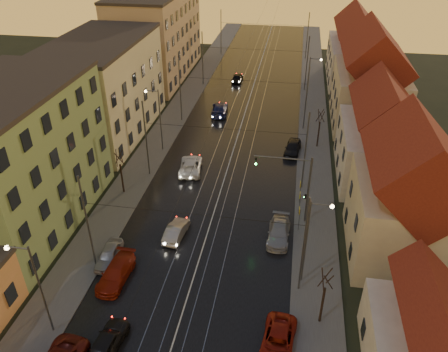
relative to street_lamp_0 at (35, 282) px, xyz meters
The scene contains 42 objects.
road 39.38m from the street_lamp_0, 76.53° to the left, with size 16.00×120.00×0.04m, color black.
sidewalk_left 38.31m from the street_lamp_0, 91.35° to the left, with size 4.00×120.00×0.15m, color #4C4C4C.
sidewalk_right 42.80m from the street_lamp_0, 63.31° to the left, with size 4.00×120.00×0.15m, color #4C4C4C.
tram_rail_0 38.92m from the street_lamp_0, 79.70° to the left, with size 0.06×120.00×0.03m, color gray.
tram_rail_1 39.20m from the street_lamp_0, 77.63° to the left, with size 0.06×120.00×0.03m, color gray.
tram_rail_2 39.56m from the street_lamp_0, 75.43° to the left, with size 0.06×120.00×0.03m, color gray.
tram_rail_3 39.94m from the street_lamp_0, 73.43° to the left, with size 0.06×120.00×0.03m, color gray.
apartment_left_1 14.73m from the street_lamp_0, 124.98° to the left, with size 10.00×18.00×13.00m, color #718F5B.
apartment_left_2 33.10m from the street_lamp_0, 104.70° to the left, with size 10.00×20.00×12.00m, color beige.
apartment_left_3 56.67m from the street_lamp_0, 98.53° to the left, with size 10.00×24.00×14.00m, color tan.
house_right_1 29.17m from the street_lamp_0, 26.47° to the left, with size 8.67×10.20×10.80m.
house_right_2 36.84m from the street_lamp_0, 44.89° to the left, with size 9.18×12.24×9.20m.
house_right_3 48.61m from the street_lamp_0, 57.52° to the left, with size 9.18×14.28×11.50m.
house_right_4 64.52m from the street_lamp_0, 66.13° to the left, with size 9.18×16.32×10.00m.
catenary_pole_l_1 7.03m from the street_lamp_0, 85.88° to the left, with size 0.16×0.16×9.00m, color #595B60.
catenary_pole_r_1 19.04m from the street_lamp_0, 21.57° to the left, with size 0.16×0.16×9.00m, color #595B60.
catenary_pole_l_2 22.01m from the street_lamp_0, 88.69° to the left, with size 0.16×0.16×9.00m, color #595B60.
catenary_pole_r_2 28.24m from the street_lamp_0, 51.17° to the left, with size 0.16×0.16×9.00m, color #595B60.
catenary_pole_l_3 37.01m from the street_lamp_0, 89.22° to the left, with size 0.16×0.16×9.00m, color #595B60.
catenary_pole_r_3 41.02m from the street_lamp_0, 64.43° to the left, with size 0.16×0.16×9.00m, color #595B60.
catenary_pole_l_4 52.00m from the street_lamp_0, 89.44° to the left, with size 0.16×0.16×9.00m, color #595B60.
catenary_pole_r_4 54.93m from the street_lamp_0, 71.20° to the left, with size 0.16×0.16×9.00m, color #595B60.
catenary_pole_l_5 70.00m from the street_lamp_0, 89.59° to the left, with size 0.16×0.16×9.00m, color #595B60.
catenary_pole_r_5 72.21m from the street_lamp_0, 75.81° to the left, with size 0.16×0.16×9.00m, color #595B60.
street_lamp_0 is the anchor object (origin of this frame).
street_lamp_1 19.89m from the street_lamp_0, 23.72° to the left, with size 1.75×0.32×8.00m.
street_lamp_2 28.00m from the street_lamp_0, 90.00° to the left, with size 1.75×0.32×8.00m.
street_lamp_3 47.62m from the street_lamp_0, 67.52° to the left, with size 1.75×0.32×8.00m.
traffic_light_mast 23.42m from the street_lamp_0, 43.10° to the left, with size 5.30×0.32×7.20m.
bare_tree_0 18.19m from the street_lamp_0, 93.47° to the left, with size 1.09×1.09×5.11m.
bare_tree_1 19.86m from the street_lamp_0, 11.71° to the left, with size 1.09×1.09×5.11m.
bare_tree_2 37.56m from the street_lamp_0, 58.63° to the left, with size 1.09×1.09×5.11m.
driving_car_0 6.40m from the street_lamp_0, ahead, with size 1.74×4.32×1.47m, color black.
driving_car_1 14.08m from the street_lamp_0, 61.77° to the left, with size 1.42×4.08×1.34m, color #A3A2A8.
driving_car_2 24.48m from the street_lamp_0, 78.13° to the left, with size 2.40×5.21×1.45m, color white.
driving_car_3 40.82m from the street_lamp_0, 82.32° to the left, with size 2.21×5.44×1.58m, color navy.
driving_car_4 55.20m from the street_lamp_0, 83.67° to the left, with size 1.71×4.24×1.44m, color black.
parked_left_2 7.62m from the street_lamp_0, 62.88° to the left, with size 1.98×4.87×1.41m, color maroon.
parked_left_3 8.88m from the street_lamp_0, 78.92° to the left, with size 1.63×4.04×1.38m, color #A3A3A9.
parked_right_0 16.96m from the street_lamp_0, ahead, with size 2.22×4.82×1.34m, color maroon.
parked_right_1 20.93m from the street_lamp_0, 39.89° to the left, with size 1.96×4.81×1.40m, color #A3A4A9.
parked_right_2 34.41m from the street_lamp_0, 61.20° to the left, with size 1.76×4.38×1.49m, color black.
Camera 1 is at (6.82, -16.62, 26.20)m, focal length 35.00 mm.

